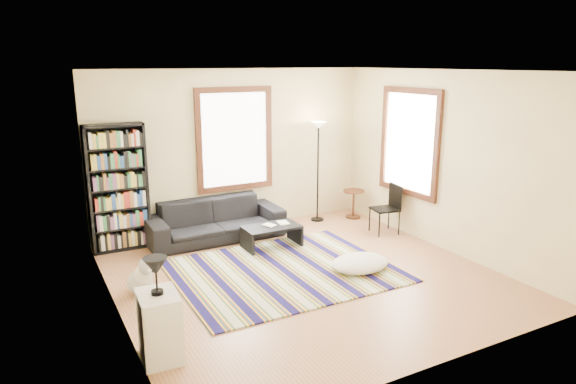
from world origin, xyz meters
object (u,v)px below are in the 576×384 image
floor_cushion (360,263)px  white_cabinet (160,326)px  floor_lamp (318,172)px  sofa (215,220)px  bookshelf (118,188)px  coffee_table (272,237)px  dog (139,275)px  side_table (353,204)px  folding_chair (385,209)px

floor_cushion → white_cabinet: white_cabinet is taller
floor_lamp → white_cabinet: floor_lamp is taller
sofa → bookshelf: bearing=169.4°
coffee_table → white_cabinet: bearing=-135.8°
floor_lamp → dog: size_ratio=3.68×
bookshelf → side_table: bearing=-4.8°
floor_cushion → white_cabinet: size_ratio=1.25×
floor_cushion → dog: bearing=166.5°
dog → bookshelf: bearing=66.3°
floor_cushion → folding_chair: size_ratio=1.02×
floor_lamp → side_table: bearing=-14.9°
side_table → coffee_table: bearing=-161.0°
floor_lamp → dog: 4.07m
coffee_table → floor_cushion: (0.70, -1.44, -0.07)m
coffee_table → side_table: bearing=19.0°
sofa → coffee_table: bearing=-51.1°
sofa → dog: 2.22m
bookshelf → dog: bookshelf is taller
sofa → floor_cushion: bearing=-59.1°
floor_lamp → white_cabinet: (-3.81, -3.24, -0.58)m
sofa → bookshelf: bookshelf is taller
coffee_table → floor_lamp: bearing=32.8°
floor_cushion → dog: dog is taller
coffee_table → white_cabinet: size_ratio=1.29×
bookshelf → white_cabinet: size_ratio=2.86×
side_table → white_cabinet: (-4.50, -3.06, 0.08)m
floor_lamp → white_cabinet: size_ratio=2.66×
bookshelf → white_cabinet: 3.48m
floor_cushion → dog: (-2.95, 0.71, 0.14)m
folding_chair → white_cabinet: bearing=-145.5°
sofa → folding_chair: size_ratio=2.65×
coffee_table → floor_cushion: bearing=-64.0°
folding_chair → dog: size_ratio=1.70×
white_cabinet → dog: (0.15, 1.60, -0.10)m
floor_cushion → floor_lamp: (0.71, 2.35, 0.82)m
folding_chair → dog: 4.33m
coffee_table → folding_chair: bearing=-7.6°
floor_lamp → coffee_table: bearing=-147.2°
coffee_table → floor_lamp: (1.41, 0.91, 0.75)m
bookshelf → folding_chair: 4.44m
folding_chair → floor_cushion: bearing=-129.5°
folding_chair → dog: bearing=-164.2°
bookshelf → side_table: bookshelf is taller
folding_chair → sofa: bearing=167.9°
coffee_table → side_table: 2.23m
bookshelf → coffee_table: size_ratio=2.22×
side_table → floor_lamp: bearing=165.1°
bookshelf → folding_chair: bearing=-17.9°
sofa → folding_chair: (2.71, -1.08, 0.10)m
folding_chair → side_table: bearing=96.8°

